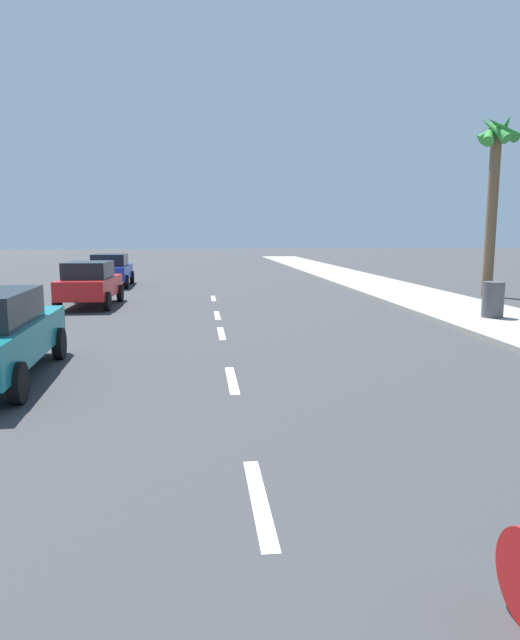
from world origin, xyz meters
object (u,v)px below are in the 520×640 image
(trash_bin_far, at_px, (493,300))
(palm_tree_far, at_px, (495,166))
(parked_car_blue, at_px, (111,269))
(parked_car_red, at_px, (90,283))

(trash_bin_far, bearing_deg, palm_tree_far, 62.71)
(parked_car_blue, height_order, palm_tree_far, palm_tree_far)
(parked_car_red, height_order, parked_car_blue, same)
(parked_car_blue, distance_m, palm_tree_far, 17.58)
(parked_car_blue, relative_size, trash_bin_far, 4.04)
(parked_car_blue, xyz_separation_m, palm_tree_far, (15.88, -6.19, 4.32))
(parked_car_red, distance_m, parked_car_blue, 7.65)
(palm_tree_far, relative_size, trash_bin_far, 7.17)
(parked_car_red, xyz_separation_m, parked_car_blue, (-0.46, 7.63, 0.00))
(palm_tree_far, distance_m, trash_bin_far, 8.36)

